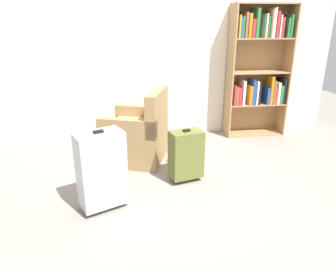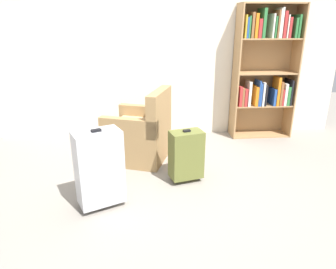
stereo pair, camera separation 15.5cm
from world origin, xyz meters
TOP-DOWN VIEW (x-y plane):
  - ground_plane at (0.00, 0.00)m, footprint 9.02×9.02m
  - back_wall at (0.00, 1.90)m, footprint 5.15×0.10m
  - bookshelf at (1.39, 1.69)m, footprint 0.89×0.33m
  - armchair at (-0.44, 0.94)m, footprint 0.89×0.89m
  - mug at (-0.02, 0.77)m, footprint 0.12×0.08m
  - suitcase_olive at (0.05, 0.30)m, footprint 0.39×0.29m
  - suitcase_silver at (-0.81, -0.13)m, footprint 0.48×0.39m

SIDE VIEW (x-z plane):
  - ground_plane at x=0.00m, z-range 0.00..0.00m
  - mug at x=-0.02m, z-range 0.00..0.10m
  - suitcase_olive at x=0.05m, z-range 0.01..0.61m
  - armchair at x=-0.44m, z-range -0.13..0.77m
  - suitcase_silver at x=-0.81m, z-range 0.01..0.79m
  - bookshelf at x=1.39m, z-range 0.08..1.99m
  - back_wall at x=0.00m, z-range 0.00..2.60m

